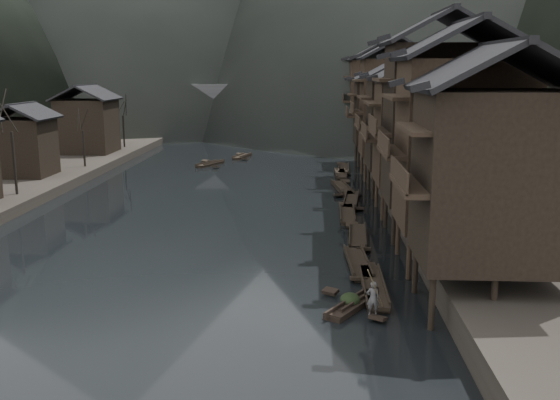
{
  "coord_description": "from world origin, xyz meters",
  "views": [
    {
      "loc": [
        8.73,
        -37.45,
        11.76
      ],
      "look_at": [
        6.39,
        6.04,
        2.5
      ],
      "focal_mm": 40.0,
      "sensor_mm": 36.0,
      "label": 1
    }
  ],
  "objects": [
    {
      "name": "hero_sampan",
      "position": [
        10.78,
        -7.96,
        0.2
      ],
      "size": [
        3.09,
        4.32,
        0.43
      ],
      "color": "black",
      "rests_on": "water"
    },
    {
      "name": "bamboo_pole",
      "position": [
        11.83,
        -9.33,
        3.77
      ],
      "size": [
        1.29,
        2.84,
        3.3
      ],
      "primitive_type": "cylinder",
      "rotation": [
        0.75,
        0.0,
        -0.41
      ],
      "color": "#8C7A51",
      "rests_on": "boatman"
    },
    {
      "name": "midriver_boats",
      "position": [
        -2.41,
        41.05,
        0.2
      ],
      "size": [
        5.8,
        11.77,
        0.44
      ],
      "color": "black",
      "rests_on": "water"
    },
    {
      "name": "boatman",
      "position": [
        11.63,
        -9.33,
        1.28
      ],
      "size": [
        0.63,
        0.42,
        1.69
      ],
      "primitive_type": "imported",
      "rotation": [
        0.0,
        0.0,
        3.17
      ],
      "color": "#59585B",
      "rests_on": "hero_sampan"
    },
    {
      "name": "right_bank",
      "position": [
        35.0,
        40.0,
        0.9
      ],
      "size": [
        40.0,
        200.0,
        1.8
      ],
      "primitive_type": "cube",
      "color": "#2D2823",
      "rests_on": "ground"
    },
    {
      "name": "stone_bridge",
      "position": [
        -0.0,
        72.0,
        5.11
      ],
      "size": [
        40.0,
        6.0,
        9.0
      ],
      "color": "#4C4C4F",
      "rests_on": "ground"
    },
    {
      "name": "stilt_houses",
      "position": [
        17.28,
        19.24,
        8.86
      ],
      "size": [
        9.0,
        67.6,
        15.73
      ],
      "color": "black",
      "rests_on": "ground"
    },
    {
      "name": "left_houses",
      "position": [
        -20.5,
        20.12,
        5.66
      ],
      "size": [
        8.1,
        53.2,
        8.73
      ],
      "color": "black",
      "rests_on": "left_bank"
    },
    {
      "name": "water",
      "position": [
        0.0,
        0.0,
        0.0
      ],
      "size": [
        300.0,
        300.0,
        0.0
      ],
      "primitive_type": "plane",
      "color": "black",
      "rests_on": "ground"
    },
    {
      "name": "moored_sampans",
      "position": [
        11.86,
        14.85,
        0.2
      ],
      "size": [
        2.54,
        47.83,
        0.47
      ],
      "color": "black",
      "rests_on": "water"
    },
    {
      "name": "cargo_heap",
      "position": [
        10.67,
        -7.78,
        0.73
      ],
      "size": [
        1.01,
        1.33,
        0.61
      ],
      "primitive_type": "ellipsoid",
      "color": "black",
      "rests_on": "hero_sampan"
    }
  ]
}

